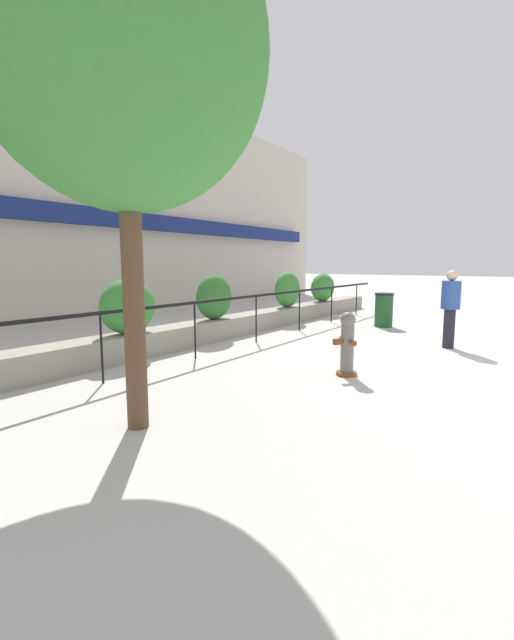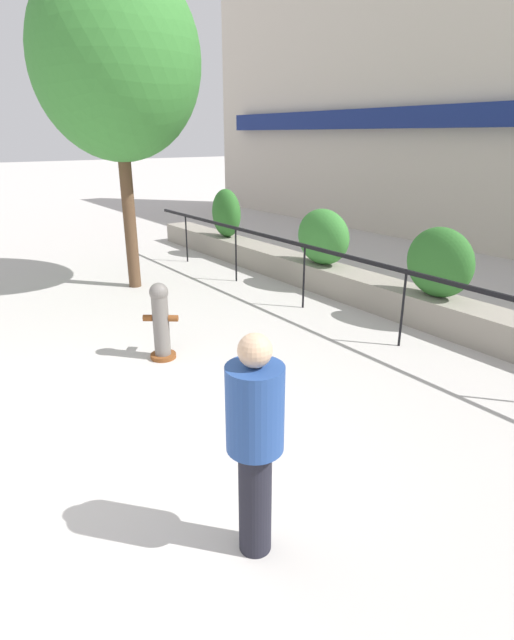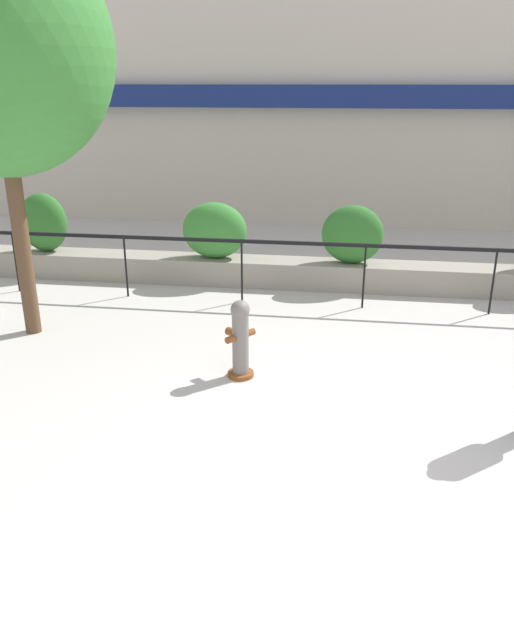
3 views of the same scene
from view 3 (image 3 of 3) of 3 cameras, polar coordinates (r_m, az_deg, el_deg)
The scene contains 8 objects.
ground_plane at distance 6.71m, azimuth 10.03°, elevation -13.11°, with size 120.00×120.00×0.00m, color #BCB7B2.
building_facade at distance 17.56m, azimuth 10.15°, elevation 21.57°, with size 30.00×1.36×8.00m.
planter_wall_low at distance 12.09m, azimuth 9.60°, elevation 4.00°, with size 18.00×0.70×0.50m, color gray.
fence_railing_segment at distance 10.82m, azimuth 9.90°, elevation 6.19°, with size 15.00×0.05×1.15m.
hedge_bush_0 at distance 13.31m, azimuth -18.94°, elevation 8.44°, with size 0.97×0.57×1.17m, color #2D6B28.
hedge_bush_1 at distance 12.14m, azimuth -3.90°, elevation 8.18°, with size 1.25×0.70×1.08m, color #387F33.
hedge_bush_2 at distance 11.88m, azimuth 8.72°, elevation 7.74°, with size 1.15×0.60×1.10m, color #2D6B28.
fire_hydrant at distance 8.24m, azimuth -1.55°, elevation -1.68°, with size 0.49×0.49×1.08m.
Camera 3 is at (-0.33, -5.57, 3.73)m, focal length 35.00 mm.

